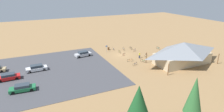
{
  "coord_description": "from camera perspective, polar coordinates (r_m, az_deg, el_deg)",
  "views": [
    {
      "loc": [
        24.83,
        46.69,
        18.34
      ],
      "look_at": [
        4.44,
        2.61,
        1.2
      ],
      "focal_mm": 30.83,
      "sensor_mm": 36.0,
      "label": 1
    }
  ],
  "objects": [
    {
      "name": "bicycle_silver_lone_east",
      "position": [
        60.55,
        3.44,
        2.14
      ],
      "size": [
        0.48,
        1.77,
        0.87
      ],
      "color": "black",
      "rests_on": "ground"
    },
    {
      "name": "bicycle_white_edge_south",
      "position": [
        60.23,
        0.47,
        2.06
      ],
      "size": [
        0.55,
        1.57,
        0.8
      ],
      "color": "black",
      "rests_on": "ground"
    },
    {
      "name": "bicycle_teal_yard_right",
      "position": [
        62.84,
        13.47,
        2.28
      ],
      "size": [
        0.48,
        1.76,
        0.83
      ],
      "color": "black",
      "rests_on": "ground"
    },
    {
      "name": "bike_pavilion",
      "position": [
        51.9,
        20.25,
        1.19
      ],
      "size": [
        16.44,
        8.84,
        5.65
      ],
      "color": "#C6B28E",
      "rests_on": "ground"
    },
    {
      "name": "ground",
      "position": [
        55.98,
        3.0,
        0.29
      ],
      "size": [
        160.0,
        160.0,
        0.0
      ],
      "primitive_type": "plane",
      "color": "#937047",
      "rests_on": "ground"
    },
    {
      "name": "bicycle_yellow_front_row",
      "position": [
        57.54,
        2.24,
        1.22
      ],
      "size": [
        0.48,
        1.65,
        0.84
      ],
      "color": "black",
      "rests_on": "ground"
    },
    {
      "name": "bicycle_black_edge_north",
      "position": [
        61.55,
        5.61,
        2.38
      ],
      "size": [
        0.48,
        1.76,
        0.83
      ],
      "color": "black",
      "rests_on": "ground"
    },
    {
      "name": "pine_far_east",
      "position": [
        24.58,
        7.87,
        -13.51
      ],
      "size": [
        3.18,
        3.18,
        7.41
      ],
      "color": "brown",
      "rests_on": "ground"
    },
    {
      "name": "bicycle_blue_near_sign",
      "position": [
        48.7,
        6.86,
        -2.39
      ],
      "size": [
        1.56,
        0.58,
        0.83
      ],
      "color": "black",
      "rests_on": "ground"
    },
    {
      "name": "parking_lot_asphalt",
      "position": [
        47.09,
        -24.45,
        -5.31
      ],
      "size": [
        40.43,
        28.1,
        0.05
      ],
      "primitive_type": "cube",
      "color": "#424247",
      "rests_on": "ground"
    },
    {
      "name": "trash_bin",
      "position": [
        60.4,
        -1.04,
        2.21
      ],
      "size": [
        0.6,
        0.6,
        0.9
      ],
      "primitive_type": "cylinder",
      "color": "brown",
      "rests_on": "ground"
    },
    {
      "name": "car_red_inner_stall",
      "position": [
        46.16,
        -28.38,
        -5.46
      ],
      "size": [
        4.6,
        1.87,
        1.4
      ],
      "color": "red",
      "rests_on": "parking_lot_asphalt"
    },
    {
      "name": "bicycle_green_yard_left",
      "position": [
        51.04,
        9.21,
        -1.46
      ],
      "size": [
        0.67,
        1.57,
        0.81
      ],
      "color": "black",
      "rests_on": "ground"
    },
    {
      "name": "visitor_by_pavilion",
      "position": [
        53.68,
        8.16,
        0.28
      ],
      "size": [
        0.36,
        0.39,
        1.72
      ],
      "color": "#2D3347",
      "rests_on": "ground"
    },
    {
      "name": "bicycle_red_near_porch",
      "position": [
        55.46,
        3.5,
        0.49
      ],
      "size": [
        1.39,
        0.95,
        0.81
      ],
      "color": "black",
      "rests_on": "ground"
    },
    {
      "name": "car_white_front_row",
      "position": [
        48.3,
        -21.48,
        -3.33
      ],
      "size": [
        4.73,
        1.9,
        1.45
      ],
      "color": "white",
      "rests_on": "parking_lot_asphalt"
    },
    {
      "name": "pine_mideast",
      "position": [
        28.8,
        23.26,
        -10.63
      ],
      "size": [
        2.49,
        2.49,
        7.39
      ],
      "color": "brown",
      "rests_on": "ground"
    },
    {
      "name": "bicycle_white_trailside",
      "position": [
        55.42,
        9.98,
        0.24
      ],
      "size": [
        1.39,
        1.17,
        0.87
      ],
      "color": "black",
      "rests_on": "ground"
    },
    {
      "name": "car_silver_near_entry",
      "position": [
        55.09,
        -8.58,
        0.62
      ],
      "size": [
        4.76,
        2.41,
        1.47
      ],
      "color": "#BCBCC1",
      "rests_on": "parking_lot_asphalt"
    },
    {
      "name": "car_green_far_end",
      "position": [
        40.15,
        -25.02,
        -8.56
      ],
      "size": [
        4.74,
        2.14,
        1.38
      ],
      "color": "#1E6B3D",
      "rests_on": "parking_lot_asphalt"
    },
    {
      "name": "bicycle_orange_lone_west",
      "position": [
        51.08,
        5.38,
        -1.27
      ],
      "size": [
        1.69,
        0.55,
        0.79
      ],
      "color": "black",
      "rests_on": "ground"
    },
    {
      "name": "bicycle_purple_yard_center",
      "position": [
        59.48,
        6.67,
        1.74
      ],
      "size": [
        1.46,
        1.07,
        0.85
      ],
      "color": "black",
      "rests_on": "ground"
    },
    {
      "name": "lot_sign",
      "position": [
        58.02,
        -1.62,
        2.47
      ],
      "size": [
        0.56,
        0.08,
        2.2
      ],
      "color": "#99999E",
      "rests_on": "ground"
    }
  ]
}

